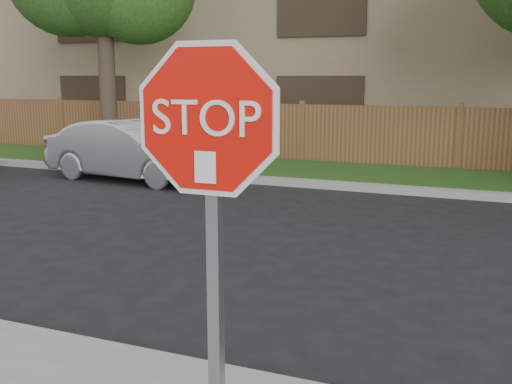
% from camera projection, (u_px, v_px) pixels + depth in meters
% --- Properties ---
extents(far_curb, '(70.00, 0.30, 0.15)m').
position_uv_depth(far_curb, '(445.00, 193.00, 11.81)').
color(far_curb, gray).
rests_on(far_curb, ground).
extents(grass_strip, '(70.00, 3.00, 0.12)m').
position_uv_depth(grass_strip, '(451.00, 180.00, 13.31)').
color(grass_strip, '#1E4714').
rests_on(grass_strip, ground).
extents(fence, '(70.00, 0.12, 1.60)m').
position_uv_depth(fence, '(458.00, 140.00, 14.62)').
color(fence, brown).
rests_on(fence, ground).
extents(apartment_building, '(35.20, 9.20, 7.20)m').
position_uv_depth(apartment_building, '(476.00, 38.00, 19.19)').
color(apartment_building, '#8D7557').
rests_on(apartment_building, ground).
extents(stop_sign, '(1.01, 0.13, 2.55)m').
position_uv_depth(stop_sign, '(210.00, 187.00, 2.84)').
color(stop_sign, gray).
rests_on(stop_sign, sidewalk_near).
extents(sedan_left, '(4.33, 1.96, 1.38)m').
position_uv_depth(sedan_left, '(133.00, 150.00, 13.55)').
color(sedan_left, silver).
rests_on(sedan_left, ground).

